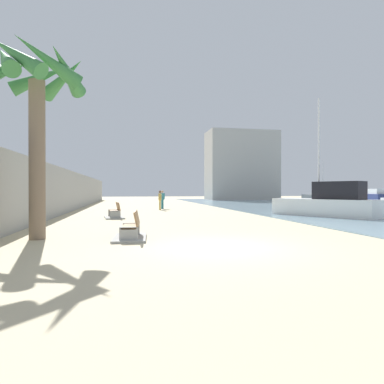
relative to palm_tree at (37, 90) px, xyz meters
The scene contains 11 objects.
ground_plane 17.11m from the palm_tree, 69.29° to the left, with size 120.00×120.00×0.00m, color #C6B793.
seawall 15.76m from the palm_tree, 96.47° to the left, with size 0.80×64.00×3.24m, color #9E9E99.
palm_tree is the anchor object (origin of this frame).
bench_near 5.88m from the palm_tree, ahead, with size 1.24×2.17×0.98m.
bench_far 10.04m from the palm_tree, 74.80° to the left, with size 1.35×2.22×0.98m.
person_walking 19.20m from the palm_tree, 70.88° to the left, with size 0.47×0.32×1.68m.
person_standing 17.67m from the palm_tree, 70.33° to the left, with size 0.29×0.50×1.67m.
boat_outer 17.51m from the palm_tree, 23.84° to the left, with size 4.89×6.62×7.58m.
boat_mid_bay 47.04m from the palm_tree, 45.63° to the left, with size 4.57×7.32×6.11m.
boat_distant 56.56m from the palm_tree, 40.09° to the left, with size 2.69×6.19×1.87m.
harbor_building 48.81m from the palm_tree, 62.42° to the left, with size 12.00×6.00×11.89m, color #ADAAA3.
Camera 1 is at (-2.67, -9.55, 1.71)m, focal length 31.18 mm.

